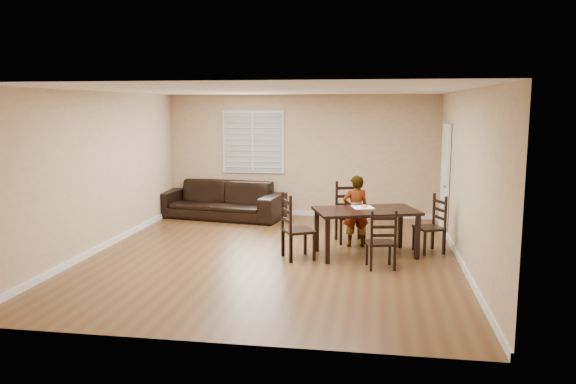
% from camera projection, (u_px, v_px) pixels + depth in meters
% --- Properties ---
extents(ground, '(7.00, 7.00, 0.00)m').
position_uv_depth(ground, '(274.00, 255.00, 9.29)').
color(ground, brown).
rests_on(ground, ground).
extents(room, '(6.04, 7.04, 2.72)m').
position_uv_depth(room, '(277.00, 146.00, 9.18)').
color(room, '#D1B48D').
rests_on(room, ground).
extents(dining_table, '(1.86, 1.41, 0.77)m').
position_uv_depth(dining_table, '(366.00, 215.00, 9.21)').
color(dining_table, black).
rests_on(dining_table, ground).
extents(chair_near, '(0.60, 0.58, 1.09)m').
position_uv_depth(chair_near, '(349.00, 214.00, 10.27)').
color(chair_near, black).
rests_on(chair_near, ground).
extents(chair_far, '(0.48, 0.46, 0.92)m').
position_uv_depth(chair_far, '(382.00, 243.00, 8.41)').
color(chair_far, black).
rests_on(chair_far, ground).
extents(chair_left, '(0.62, 0.63, 1.07)m').
position_uv_depth(chair_left, '(291.00, 230.00, 9.01)').
color(chair_left, black).
rests_on(chair_left, ground).
extents(chair_right, '(0.55, 0.57, 0.98)m').
position_uv_depth(chair_right, '(435.00, 226.00, 9.47)').
color(chair_right, black).
rests_on(chair_right, ground).
extents(child, '(0.52, 0.41, 1.26)m').
position_uv_depth(child, '(356.00, 211.00, 9.80)').
color(child, gray).
rests_on(child, ground).
extents(napkin, '(0.42, 0.42, 0.00)m').
position_uv_depth(napkin, '(363.00, 207.00, 9.38)').
color(napkin, white).
rests_on(napkin, dining_table).
extents(donut, '(0.11, 0.11, 0.04)m').
position_uv_depth(donut, '(364.00, 206.00, 9.38)').
color(donut, gold).
rests_on(donut, napkin).
extents(sofa, '(2.89, 1.50, 0.80)m').
position_uv_depth(sofa, '(221.00, 200.00, 12.36)').
color(sofa, black).
rests_on(sofa, ground).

